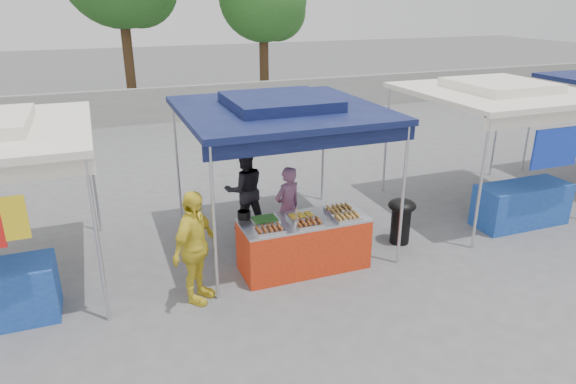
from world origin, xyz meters
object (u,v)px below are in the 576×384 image
object	(u,v)px
vendor_woman	(288,208)
vendor_table	(304,244)
customer_person	(195,248)
cooking_pot	(244,215)
wok_burner	(401,217)
helper_man	(245,190)

from	to	relation	value
vendor_woman	vendor_table	bearing A→B (deg)	67.99
vendor_table	vendor_woman	bearing A→B (deg)	87.98
vendor_table	customer_person	bearing A→B (deg)	-169.58
cooking_pot	customer_person	distance (m)	1.15
cooking_pot	wok_burner	bearing A→B (deg)	-2.54
vendor_table	cooking_pot	size ratio (longest dim) A/B	9.71
wok_burner	vendor_woman	xyz separation A→B (m)	(-1.91, 0.56, 0.24)
cooking_pot	helper_man	bearing A→B (deg)	73.37
vendor_table	wok_burner	size ratio (longest dim) A/B	2.44
cooking_pot	helper_man	world-z (taller)	helper_man
cooking_pot	wok_burner	world-z (taller)	cooking_pot
vendor_table	customer_person	xyz separation A→B (m)	(-1.78, -0.33, 0.41)
cooking_pot	vendor_woman	distance (m)	1.01
cooking_pot	helper_man	size ratio (longest dim) A/B	0.13
helper_man	customer_person	xyz separation A→B (m)	(-1.33, -2.08, 0.05)
cooking_pot	vendor_woman	world-z (taller)	vendor_woman
vendor_table	customer_person	distance (m)	1.85
vendor_table	wok_burner	world-z (taller)	vendor_table
wok_burner	vendor_woman	distance (m)	2.00
wok_burner	helper_man	xyz separation A→B (m)	(-2.38, 1.51, 0.30)
cooking_pot	wok_burner	distance (m)	2.83
wok_burner	helper_man	world-z (taller)	helper_man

